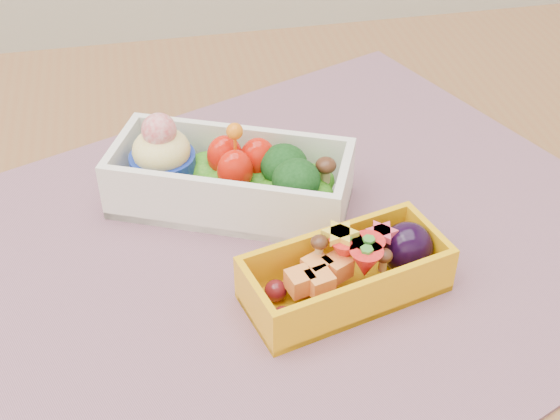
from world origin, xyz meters
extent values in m
cube|color=brown|center=(0.00, 0.00, 0.73)|extent=(1.20, 0.80, 0.04)
cylinder|color=brown|center=(0.54, 0.34, 0.35)|extent=(0.06, 0.06, 0.71)
cube|color=#855C69|center=(0.02, 0.00, 0.75)|extent=(0.70, 0.63, 0.00)
cube|color=white|center=(-0.01, 0.07, 0.78)|extent=(0.21, 0.16, 0.05)
ellipsoid|color=#5AA922|center=(-0.01, 0.07, 0.77)|extent=(0.19, 0.14, 0.02)
cylinder|color=#142C97|center=(-0.06, 0.09, 0.78)|extent=(0.06, 0.06, 0.03)
sphere|color=red|center=(-0.06, 0.09, 0.82)|extent=(0.03, 0.03, 0.03)
ellipsoid|color=red|center=(-0.01, 0.08, 0.79)|extent=(0.03, 0.03, 0.04)
ellipsoid|color=red|center=(0.00, 0.05, 0.79)|extent=(0.03, 0.03, 0.04)
ellipsoid|color=red|center=(0.02, 0.07, 0.79)|extent=(0.03, 0.03, 0.04)
sphere|color=orange|center=(0.00, 0.07, 0.82)|extent=(0.01, 0.01, 0.01)
ellipsoid|color=black|center=(0.04, 0.05, 0.79)|extent=(0.04, 0.04, 0.03)
ellipsoid|color=black|center=(0.04, 0.03, 0.79)|extent=(0.04, 0.04, 0.03)
ellipsoid|color=#3F2111|center=(0.07, 0.04, 0.80)|extent=(0.02, 0.02, 0.01)
cube|color=#F2AA0C|center=(0.06, -0.06, 0.77)|extent=(0.16, 0.10, 0.04)
ellipsoid|color=#571015|center=(0.03, -0.07, 0.77)|extent=(0.08, 0.06, 0.02)
cube|color=orange|center=(0.04, -0.06, 0.78)|extent=(0.04, 0.04, 0.02)
cone|color=red|center=(0.06, -0.05, 0.79)|extent=(0.03, 0.03, 0.02)
cone|color=red|center=(0.07, -0.05, 0.79)|extent=(0.03, 0.03, 0.02)
cone|color=red|center=(0.07, -0.06, 0.79)|extent=(0.03, 0.03, 0.02)
cylinder|color=yellow|center=(0.06, -0.04, 0.80)|extent=(0.03, 0.03, 0.01)
cylinder|color=#E53F5B|center=(0.09, -0.04, 0.79)|extent=(0.02, 0.02, 0.01)
ellipsoid|color=#3F2111|center=(0.04, -0.05, 0.78)|extent=(0.01, 0.01, 0.01)
ellipsoid|color=#3F2111|center=(0.08, -0.06, 0.78)|extent=(0.01, 0.01, 0.01)
ellipsoid|color=black|center=(0.11, -0.05, 0.78)|extent=(0.04, 0.04, 0.04)
camera|label=1|loc=(-0.07, -0.44, 1.15)|focal=48.24mm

